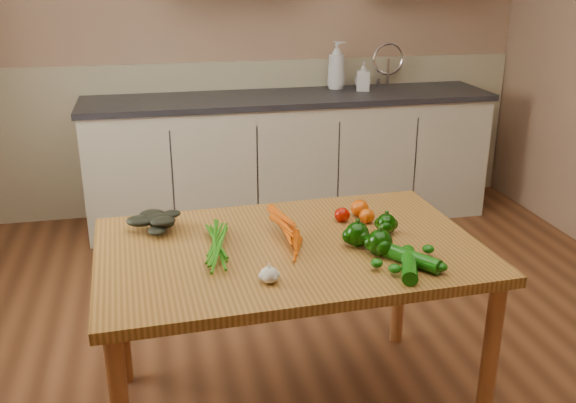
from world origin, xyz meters
The scene contains 17 objects.
room centered at (0.00, 0.17, 1.25)m, with size 4.04×5.04×2.64m.
counter_run centered at (0.21, 2.19, 0.46)m, with size 2.84×0.64×1.14m.
table centered at (-0.28, 0.02, 0.68)m, with size 1.45×0.97×0.76m.
soap_bottle_a centered at (0.59, 2.36, 1.07)m, with size 0.13×0.13×0.34m, color silver.
soap_bottle_b centered at (0.75, 2.24, 1.00)m, with size 0.09×0.09×0.20m, color silver.
soap_bottle_c centered at (0.78, 2.34, 0.98)m, with size 0.12×0.12×0.15m, color silver.
carrot_bunch centered at (-0.36, 0.05, 0.80)m, with size 0.26×0.20×0.07m, color #CB4D04, non-canonical shape.
leafy_greens centered at (-0.76, 0.25, 0.81)m, with size 0.20×0.18×0.10m, color black, non-canonical shape.
garlic_bulb centered at (-0.40, -0.26, 0.79)m, with size 0.06×0.06×0.05m, color beige.
pepper_a centered at (-0.03, -0.04, 0.81)m, with size 0.09×0.09×0.09m, color black.
pepper_b centered at (0.12, 0.05, 0.80)m, with size 0.08×0.08×0.08m, color black.
pepper_c centered at (0.03, -0.13, 0.81)m, with size 0.09×0.09×0.09m, color black.
tomato_a centered at (-0.01, 0.20, 0.79)m, with size 0.06×0.06×0.06m, color #910E02.
tomato_b centered at (0.08, 0.25, 0.80)m, with size 0.08×0.08×0.07m, color #BC4204.
tomato_c centered at (0.08, 0.17, 0.79)m, with size 0.06×0.06×0.06m, color #BC4204.
zucchini_a centered at (0.11, -0.24, 0.79)m, with size 0.05×0.05×0.22m, color #0B4907.
zucchini_b centered at (0.08, -0.29, 0.79)m, with size 0.05×0.05×0.22m, color #0B4907.
Camera 1 is at (-0.75, -2.13, 1.75)m, focal length 40.00 mm.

